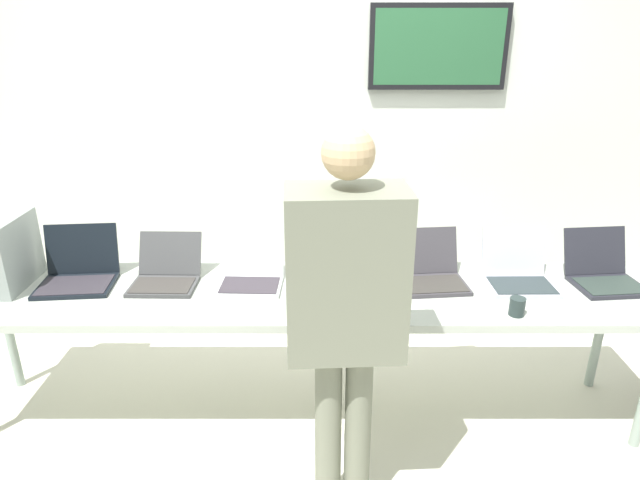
# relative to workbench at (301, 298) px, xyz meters

# --- Properties ---
(ground) EXTENTS (8.00, 8.00, 0.04)m
(ground) POSITION_rel_workbench_xyz_m (0.00, 0.00, -0.72)
(ground) COLOR beige
(back_wall) EXTENTS (8.00, 0.11, 2.66)m
(back_wall) POSITION_rel_workbench_xyz_m (0.02, 1.13, 0.64)
(back_wall) COLOR silver
(back_wall) RESTS_ON ground
(workbench) EXTENTS (3.57, 0.70, 0.75)m
(workbench) POSITION_rel_workbench_xyz_m (0.00, 0.00, 0.00)
(workbench) COLOR #A5ABA1
(workbench) RESTS_ON ground
(laptop_station_0) EXTENTS (0.39, 0.36, 0.28)m
(laptop_station_0) POSITION_rel_workbench_xyz_m (-1.15, 0.09, 0.11)
(laptop_station_0) COLOR black
(laptop_station_0) RESTS_ON workbench
(laptop_station_1) EXTENTS (0.33, 0.35, 0.23)m
(laptop_station_1) POSITION_rel_workbench_xyz_m (-0.70, 0.09, 0.10)
(laptop_station_1) COLOR #393A3B
(laptop_station_1) RESTS_ON workbench
(laptop_station_2) EXTENTS (0.32, 0.31, 0.25)m
(laptop_station_2) POSITION_rel_workbench_xyz_m (-0.26, 0.08, 0.10)
(laptop_station_2) COLOR #B1B6B6
(laptop_station_2) RESTS_ON workbench
(laptop_station_3) EXTENTS (0.39, 0.37, 0.27)m
(laptop_station_3) POSITION_rel_workbench_xyz_m (0.21, 0.09, 0.11)
(laptop_station_3) COLOR #B0B1B9
(laptop_station_3) RESTS_ON workbench
(laptop_station_4) EXTENTS (0.38, 0.37, 0.25)m
(laptop_station_4) POSITION_rel_workbench_xyz_m (0.65, 0.10, 0.10)
(laptop_station_4) COLOR #38353A
(laptop_station_4) RESTS_ON workbench
(laptop_station_5) EXTENTS (0.33, 0.32, 0.26)m
(laptop_station_5) POSITION_rel_workbench_xyz_m (1.10, 0.08, 0.10)
(laptop_station_5) COLOR #ACADBC
(laptop_station_5) RESTS_ON workbench
(laptop_station_6) EXTENTS (0.36, 0.37, 0.25)m
(laptop_station_6) POSITION_rel_workbench_xyz_m (1.54, 0.09, 0.10)
(laptop_station_6) COLOR #23232B
(laptop_station_6) RESTS_ON workbench
(person) EXTENTS (0.45, 0.60, 1.67)m
(person) POSITION_rel_workbench_xyz_m (0.19, -0.62, 0.31)
(person) COLOR slate
(person) RESTS_ON ground
(coffee_mug) EXTENTS (0.07, 0.07, 0.09)m
(coffee_mug) POSITION_rel_workbench_xyz_m (0.99, -0.25, 0.09)
(coffee_mug) COLOR #222E2D
(coffee_mug) RESTS_ON workbench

